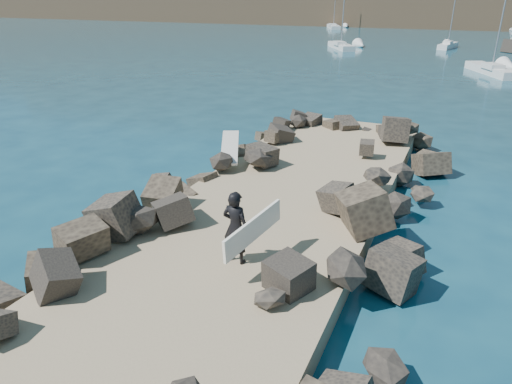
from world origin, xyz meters
TOP-DOWN VIEW (x-y plane):
  - ground at (0.00, 0.00)m, footprint 800.00×800.00m
  - jetty at (0.00, -2.00)m, footprint 6.00×26.00m
  - riprap_left at (-2.90, -1.50)m, footprint 2.60×22.00m
  - riprap_right at (2.90, -1.50)m, footprint 2.60×22.00m
  - surfboard_resting at (-2.96, 3.14)m, footprint 1.60×2.49m
  - surfer_with_board at (0.47, -3.03)m, footprint 1.00×2.19m
  - sailboat_c at (6.53, 34.32)m, footprint 4.49×7.21m
  - sailboat_a at (-10.66, 48.59)m, footprint 5.02×6.97m
  - sailboat_b at (1.77, 54.72)m, footprint 2.29×5.66m
  - sailboat_e at (-21.98, 85.67)m, footprint 4.86×8.28m

SIDE VIEW (x-z plane):
  - ground at x=0.00m, z-range 0.00..0.00m
  - jetty at x=0.00m, z-range 0.00..0.60m
  - sailboat_e at x=-21.98m, z-range -4.55..5.25m
  - sailboat_c at x=6.53m, z-range -4.00..4.69m
  - sailboat_a at x=-10.66m, z-range -3.97..4.67m
  - sailboat_b at x=1.77m, z-range -3.07..3.77m
  - riprap_left at x=-2.90m, z-range 0.00..1.00m
  - riprap_right at x=2.90m, z-range 0.00..1.00m
  - surfboard_resting at x=-2.96m, z-range 1.00..1.08m
  - surfer_with_board at x=0.47m, z-range 0.61..2.39m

